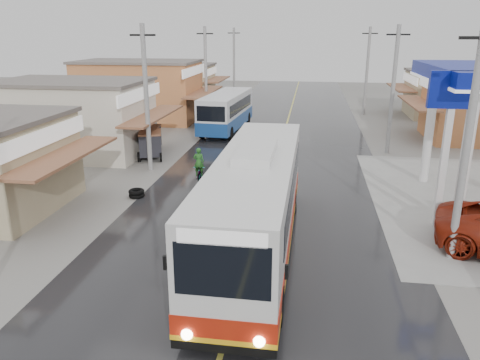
{
  "coord_description": "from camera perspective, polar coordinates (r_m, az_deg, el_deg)",
  "views": [
    {
      "loc": [
        1.89,
        -15.72,
        7.59
      ],
      "look_at": [
        -0.61,
        1.02,
        2.19
      ],
      "focal_mm": 35.0,
      "sensor_mm": 36.0,
      "label": 1
    }
  ],
  "objects": [
    {
      "name": "second_bus",
      "position": [
        37.26,
        -1.67,
        8.41
      ],
      "size": [
        3.04,
        9.04,
        2.95
      ],
      "rotation": [
        0.0,
        0.0,
        -0.07
      ],
      "color": "silver",
      "rests_on": "road"
    },
    {
      "name": "cyclist",
      "position": [
        24.7,
        -4.94,
        1.19
      ],
      "size": [
        0.84,
        1.79,
        1.86
      ],
      "rotation": [
        0.0,
        0.0,
        0.15
      ],
      "color": "black",
      "rests_on": "ground"
    },
    {
      "name": "tricycle_far",
      "position": [
        29.57,
        -10.9,
        4.43
      ],
      "size": [
        2.07,
        2.39,
        1.71
      ],
      "rotation": [
        0.0,
        0.0,
        0.31
      ],
      "color": "#26262D",
      "rests_on": "ground"
    },
    {
      "name": "coach_bus",
      "position": [
        16.38,
        1.92,
        -2.84
      ],
      "size": [
        2.9,
        12.32,
        3.84
      ],
      "rotation": [
        0.0,
        0.0,
        -0.01
      ],
      "color": "silver",
      "rests_on": "road"
    },
    {
      "name": "tyre_stack",
      "position": [
        22.9,
        -12.49,
        -1.59
      ],
      "size": [
        0.76,
        0.76,
        0.39
      ],
      "color": "black",
      "rests_on": "ground"
    },
    {
      "name": "centre_line",
      "position": [
        31.7,
        4.85,
        3.8
      ],
      "size": [
        0.15,
        90.0,
        0.01
      ],
      "primitive_type": "cube",
      "color": "#D8CC4C",
      "rests_on": "road"
    },
    {
      "name": "shopfronts_left",
      "position": [
        37.64,
        -15.06,
        5.44
      ],
      "size": [
        11.0,
        44.0,
        5.2
      ],
      "primitive_type": null,
      "color": "tan",
      "rests_on": "ground"
    },
    {
      "name": "utility_poles_right",
      "position": [
        32.05,
        17.45,
        3.16
      ],
      "size": [
        1.6,
        36.0,
        8.0
      ],
      "primitive_type": null,
      "color": "gray",
      "rests_on": "ground"
    },
    {
      "name": "utility_poles_left",
      "position": [
        33.81,
        -6.99,
        4.57
      ],
      "size": [
        1.6,
        50.0,
        8.0
      ],
      "primitive_type": null,
      "color": "gray",
      "rests_on": "ground"
    },
    {
      "name": "road",
      "position": [
        31.7,
        4.85,
        3.78
      ],
      "size": [
        12.0,
        90.0,
        0.02
      ],
      "primitive_type": "cube",
      "color": "black",
      "rests_on": "ground"
    },
    {
      "name": "tricycle_near",
      "position": [
        31.04,
        -11.13,
        5.05
      ],
      "size": [
        1.74,
        2.24,
        1.72
      ],
      "rotation": [
        0.0,
        0.0,
        0.13
      ],
      "color": "#26262D",
      "rests_on": "ground"
    },
    {
      "name": "ground",
      "position": [
        17.56,
        1.5,
        -7.93
      ],
      "size": [
        120.0,
        120.0,
        0.0
      ],
      "primitive_type": "plane",
      "color": "slate",
      "rests_on": "ground"
    }
  ]
}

